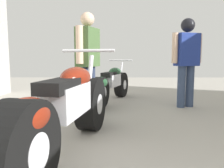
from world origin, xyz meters
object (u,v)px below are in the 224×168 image
Objects in this scene: motorcycle_maroon_cruiser at (66,111)px; mechanic_in_blue at (88,58)px; mechanic_with_helmet at (187,55)px; motorcycle_black_naked at (111,84)px.

mechanic_in_blue is at bearing 88.56° from motorcycle_maroon_cruiser.
motorcycle_maroon_cruiser is 2.95m from mechanic_with_helmet.
motorcycle_black_naked is 1.12× the size of mechanic_with_helmet.
motorcycle_black_naked is at bearing 161.18° from mechanic_with_helmet.
mechanic_with_helmet reaches higher than motorcycle_maroon_cruiser.
mechanic_in_blue is at bearing -160.55° from mechanic_with_helmet.
motorcycle_maroon_cruiser is 1.67m from mechanic_in_blue.
mechanic_with_helmet is at bearing 19.45° from mechanic_in_blue.
motorcycle_black_naked is at bearing 81.53° from motorcycle_maroon_cruiser.
motorcycle_black_naked is 1.32m from mechanic_in_blue.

